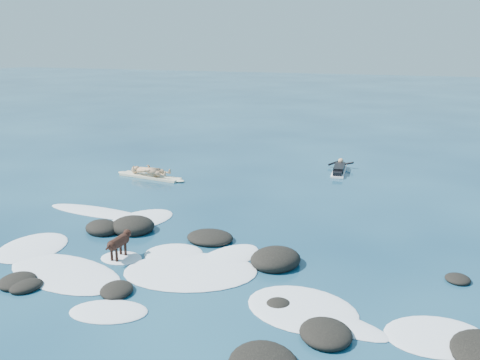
% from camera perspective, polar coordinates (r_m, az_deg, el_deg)
% --- Properties ---
extents(ground, '(160.00, 160.00, 0.00)m').
position_cam_1_polar(ground, '(14.58, -3.68, -7.34)').
color(ground, '#0A2642').
rests_on(ground, ground).
extents(reef_rocks, '(15.44, 7.02, 0.54)m').
position_cam_1_polar(reef_rocks, '(12.83, -5.15, -10.03)').
color(reef_rocks, black).
rests_on(reef_rocks, ground).
extents(breaking_foam, '(13.73, 7.43, 0.12)m').
position_cam_1_polar(breaking_foam, '(13.60, -7.51, -9.05)').
color(breaking_foam, white).
rests_on(breaking_foam, ground).
extents(standing_surfer_rig, '(3.34, 0.90, 1.90)m').
position_cam_1_polar(standing_surfer_rig, '(22.05, -9.63, 2.12)').
color(standing_surfer_rig, beige).
rests_on(standing_surfer_rig, ground).
extents(paddling_surfer_rig, '(1.14, 2.56, 0.44)m').
position_cam_1_polar(paddling_surfer_rig, '(23.18, 10.54, 1.17)').
color(paddling_surfer_rig, white).
rests_on(paddling_surfer_rig, ground).
extents(dog, '(0.29, 1.13, 0.71)m').
position_cam_1_polar(dog, '(14.07, -12.74, -6.45)').
color(dog, black).
rests_on(dog, ground).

